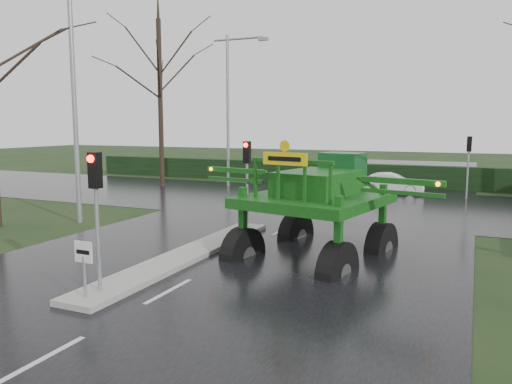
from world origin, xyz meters
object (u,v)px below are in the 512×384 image
at_px(traffic_signal_far, 469,153).
at_px(street_light_left_near, 79,80).
at_px(white_sedan, 391,194).
at_px(traffic_signal_near, 96,192).
at_px(keep_left_sign, 84,260).
at_px(street_light_left_far, 232,97).
at_px(traffic_signal_mid, 247,165).
at_px(crop_sprayer, 247,187).

relative_size(traffic_signal_far, street_light_left_near, 0.35).
xyz_separation_m(traffic_signal_far, street_light_left_near, (-14.69, -14.01, 3.40)).
bearing_deg(traffic_signal_far, white_sedan, -7.22).
relative_size(street_light_left_near, white_sedan, 2.64).
height_order(traffic_signal_far, street_light_left_near, street_light_left_near).
relative_size(traffic_signal_near, street_light_left_near, 0.35).
height_order(keep_left_sign, traffic_signal_near, traffic_signal_near).
distance_m(street_light_left_far, white_sedan, 12.08).
height_order(traffic_signal_near, white_sedan, traffic_signal_near).
bearing_deg(traffic_signal_mid, street_light_left_near, -167.79).
distance_m(traffic_signal_near, traffic_signal_far, 22.42).
height_order(traffic_signal_mid, street_light_left_far, street_light_left_far).
bearing_deg(traffic_signal_near, street_light_left_far, 108.17).
relative_size(traffic_signal_near, traffic_signal_far, 1.00).
bearing_deg(crop_sprayer, traffic_signal_mid, 126.04).
relative_size(traffic_signal_near, crop_sprayer, 0.43).
xyz_separation_m(traffic_signal_far, street_light_left_far, (-14.69, -0.01, 3.40)).
relative_size(traffic_signal_far, crop_sprayer, 0.43).
bearing_deg(traffic_signal_near, street_light_left_near, 134.53).
height_order(keep_left_sign, street_light_left_near, street_light_left_near).
distance_m(keep_left_sign, traffic_signal_far, 22.93).
height_order(crop_sprayer, white_sedan, crop_sprayer).
bearing_deg(street_light_left_far, keep_left_sign, -72.22).
bearing_deg(traffic_signal_far, keep_left_sign, 70.07).
distance_m(traffic_signal_far, street_light_left_near, 20.58).
relative_size(street_light_left_near, crop_sprayer, 1.22).
xyz_separation_m(keep_left_sign, white_sedan, (3.59, 22.04, -1.06)).
xyz_separation_m(keep_left_sign, traffic_signal_near, (0.00, 0.49, 1.53)).
relative_size(keep_left_sign, traffic_signal_mid, 0.38).
bearing_deg(white_sedan, traffic_signal_far, -103.31).
relative_size(keep_left_sign, crop_sprayer, 0.17).
bearing_deg(crop_sprayer, white_sedan, 94.32).
xyz_separation_m(keep_left_sign, traffic_signal_mid, (0.00, 8.99, 1.53)).
height_order(traffic_signal_near, traffic_signal_mid, same).
xyz_separation_m(traffic_signal_near, street_light_left_near, (-6.89, 7.01, 3.40)).
height_order(traffic_signal_far, crop_sprayer, crop_sprayer).
bearing_deg(keep_left_sign, street_light_left_far, 107.78).
distance_m(keep_left_sign, street_light_left_far, 23.11).
distance_m(traffic_signal_near, traffic_signal_mid, 8.50).
relative_size(keep_left_sign, street_light_left_near, 0.14).
bearing_deg(crop_sprayer, traffic_signal_near, -95.79).
relative_size(traffic_signal_near, street_light_left_far, 0.35).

